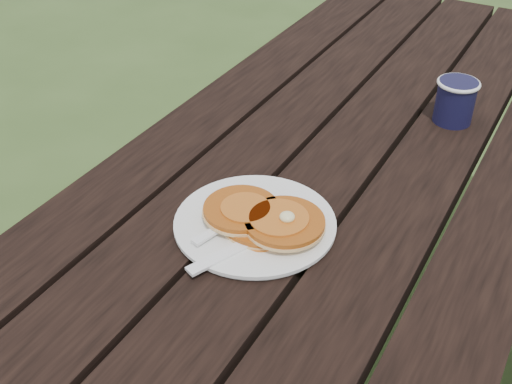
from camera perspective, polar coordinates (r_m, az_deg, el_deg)
The scene contains 6 objects.
picnic_table at distance 1.49m, azimuth 7.23°, elevation -8.24°, with size 1.36×1.80×0.75m.
plate at distance 1.02m, azimuth -0.09°, elevation -2.85°, with size 0.25×0.25×0.01m, color white.
pancake_stack at distance 1.00m, azimuth 0.71°, elevation -2.33°, with size 0.20×0.13×0.04m.
knife at distance 0.97m, azimuth -1.53°, elevation -4.93°, with size 0.02×0.18×0.01m, color white.
fork at distance 1.00m, azimuth -3.16°, elevation -3.11°, with size 0.03×0.16×0.01m, color white, non-canonical shape.
coffee_cup at distance 1.35m, azimuth 17.33°, elevation 7.93°, with size 0.08×0.08×0.09m.
Camera 1 is at (0.36, -1.02, 1.39)m, focal length 45.00 mm.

